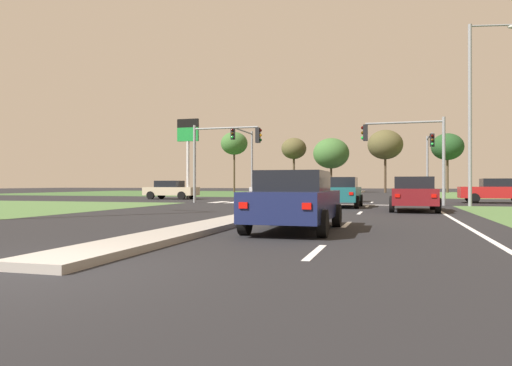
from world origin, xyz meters
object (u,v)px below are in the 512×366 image
at_px(car_navy_third, 295,200).
at_px(street_lamp_second, 474,105).
at_px(car_teal_second, 342,192).
at_px(car_red_seventh, 496,191).
at_px(car_blue_fifth, 329,190).
at_px(treeline_fifth, 447,147).
at_px(fuel_price_totem, 188,140).
at_px(traffic_signal_near_left, 220,148).
at_px(traffic_signal_near_right, 411,145).
at_px(traffic_signal_far_left, 245,150).
at_px(car_beige_sixth, 171,190).
at_px(treeline_near, 234,144).
at_px(car_maroon_near, 413,194).
at_px(treeline_third, 331,153).
at_px(pedestrian_at_median, 342,185).
at_px(traffic_signal_far_right, 429,153).
at_px(treeline_fourth, 385,145).
at_px(car_silver_fourth, 278,190).
at_px(treeline_second, 294,149).

xyz_separation_m(car_navy_third, street_lamp_second, (6.75, 16.19, 4.78)).
height_order(car_teal_second, car_red_seventh, car_teal_second).
height_order(car_blue_fifth, treeline_fifth, treeline_fifth).
height_order(car_teal_second, fuel_price_totem, fuel_price_totem).
height_order(car_teal_second, traffic_signal_near_left, traffic_signal_near_left).
height_order(car_teal_second, traffic_signal_near_right, traffic_signal_near_right).
xyz_separation_m(traffic_signal_near_right, traffic_signal_far_left, (-13.42, 11.14, 0.74)).
bearing_deg(car_red_seventh, car_blue_fifth, 92.53).
xyz_separation_m(street_lamp_second, fuel_price_totem, (-20.18, 7.03, -0.84)).
distance_m(car_blue_fifth, car_beige_sixth, 13.14).
distance_m(car_navy_third, fuel_price_totem, 27.12).
bearing_deg(treeline_near, car_maroon_near, -62.37).
height_order(car_blue_fifth, treeline_third, treeline_third).
distance_m(fuel_price_totem, treeline_fifth, 43.42).
bearing_deg(pedestrian_at_median, traffic_signal_far_right, -134.26).
relative_size(car_teal_second, car_beige_sixth, 1.03).
distance_m(car_beige_sixth, pedestrian_at_median, 16.51).
distance_m(car_maroon_near, traffic_signal_far_right, 17.69).
bearing_deg(traffic_signal_far_left, car_blue_fifth, -39.97).
bearing_deg(street_lamp_second, traffic_signal_near_right, 174.08).
xyz_separation_m(treeline_near, treeline_third, (14.44, 1.17, -1.66)).
xyz_separation_m(car_blue_fifth, treeline_fourth, (3.24, 35.85, 5.92)).
xyz_separation_m(car_silver_fourth, car_beige_sixth, (-8.31, -2.30, -0.00)).
bearing_deg(treeline_fourth, traffic_signal_far_right, -82.58).
xyz_separation_m(car_silver_fourth, pedestrian_at_median, (4.25, 8.40, 0.37)).
height_order(fuel_price_totem, treeline_near, treeline_near).
xyz_separation_m(traffic_signal_far_left, treeline_fourth, (11.43, 28.99, 2.48)).
distance_m(traffic_signal_far_left, treeline_second, 33.39).
bearing_deg(traffic_signal_far_left, car_beige_sixth, -134.71).
xyz_separation_m(car_teal_second, traffic_signal_far_right, (5.35, 14.54, 2.84)).
height_order(car_beige_sixth, car_red_seventh, car_red_seventh).
relative_size(car_silver_fourth, street_lamp_second, 0.43).
bearing_deg(treeline_second, fuel_price_totem, -91.62).
distance_m(car_beige_sixth, treeline_fourth, 37.99).
distance_m(car_red_seventh, treeline_near, 45.98).
bearing_deg(car_blue_fifth, treeline_fifth, 163.34).
height_order(car_teal_second, car_navy_third, car_teal_second).
distance_m(car_maroon_near, treeline_fifth, 50.20).
height_order(traffic_signal_far_right, fuel_price_totem, fuel_price_totem).
xyz_separation_m(car_navy_third, car_red_seventh, (8.83, 21.28, 0.00)).
height_order(car_navy_third, treeline_fifth, treeline_fifth).
distance_m(car_blue_fifth, treeline_near, 40.46).
bearing_deg(treeline_near, traffic_signal_far_right, -47.67).
bearing_deg(car_navy_third, traffic_signal_near_left, 116.39).
bearing_deg(car_teal_second, treeline_fifth, 77.88).
xyz_separation_m(car_silver_fourth, car_blue_fifth, (4.67, -4.32, 0.02)).
bearing_deg(street_lamp_second, car_navy_third, -112.64).
height_order(car_navy_third, fuel_price_totem, fuel_price_totem).
relative_size(car_beige_sixth, fuel_price_totem, 0.66).
distance_m(treeline_near, treeline_second, 9.53).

